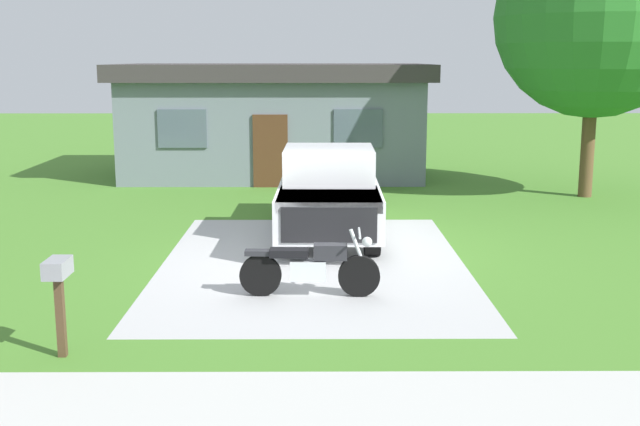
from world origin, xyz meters
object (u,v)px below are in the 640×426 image
(pickup_truck, at_px, (329,190))
(mailbox, at_px, (58,281))
(motorcycle, at_px, (311,267))
(neighbor_house, at_px, (275,119))
(shade_tree, at_px, (596,17))

(pickup_truck, height_order, mailbox, pickup_truck)
(motorcycle, bearing_deg, pickup_truck, 85.43)
(neighbor_house, bearing_deg, mailbox, -96.81)
(shade_tree, distance_m, neighbor_house, 9.98)
(motorcycle, distance_m, mailbox, 4.06)
(shade_tree, height_order, neighbor_house, shade_tree)
(motorcycle, relative_size, shade_tree, 0.30)
(motorcycle, height_order, shade_tree, shade_tree)
(motorcycle, bearing_deg, neighbor_house, 95.26)
(motorcycle, bearing_deg, mailbox, -140.50)
(shade_tree, bearing_deg, mailbox, -131.90)
(neighbor_house, bearing_deg, pickup_truck, -79.81)
(mailbox, xyz_separation_m, shade_tree, (10.49, 11.69, 3.75))
(motorcycle, distance_m, neighbor_house, 13.38)
(shade_tree, xyz_separation_m, neighbor_house, (-8.60, 4.14, -2.94))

